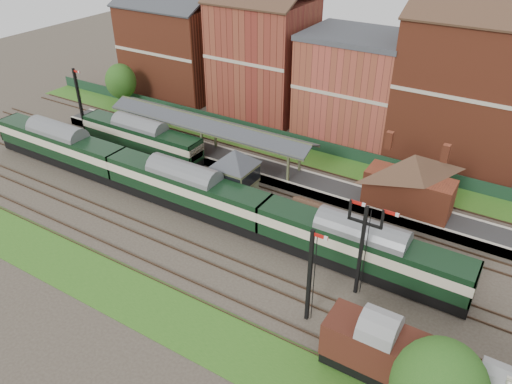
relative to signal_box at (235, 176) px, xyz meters
The scene contains 17 objects.
ground 5.45m from the signal_box, 47.29° to the right, with size 160.00×160.00×0.00m, color #473D33.
grass_back 13.47m from the signal_box, 76.76° to the left, with size 90.00×4.50×0.06m, color #2D6619.
grass_front 15.86m from the signal_box, 78.87° to the right, with size 90.00×5.00×0.06m, color #2D6619.
fence 15.25m from the signal_box, 78.50° to the left, with size 90.00×0.12×1.50m, color #193823.
platform 7.31m from the signal_box, 107.10° to the left, with size 55.00×3.40×1.00m, color #2D2D2D.
signal_box is the anchor object (origin of this frame).
brick_hut 8.25m from the signal_box, ahead, with size 3.20×2.64×2.94m.
station_building 16.37m from the signal_box, 23.43° to the left, with size 8.10×8.10×5.90m.
canopy 10.40m from the signal_box, 140.91° to the left, with size 26.00×3.89×4.08m.
semaphore_bracket 16.16m from the signal_box, 20.92° to the right, with size 3.60×0.25×8.18m.
semaphore_platform_end 27.41m from the signal_box, behind, with size 1.23×0.25×8.00m.
semaphore_siding 16.60m from the signal_box, 38.20° to the right, with size 1.23×0.25×8.00m.
town_backdrop 22.26m from the signal_box, 82.60° to the left, with size 69.00×10.00×16.00m.
dmu_train 4.96m from the signal_box, 138.43° to the right, with size 53.41×2.81×4.10m.
platform_railcar 15.74m from the signal_box, 168.06° to the left, with size 16.33×2.58×3.76m.
goods_van_a 22.43m from the signal_box, 33.14° to the right, with size 6.57×2.85×3.98m.
tree_back 30.76m from the signal_box, 155.05° to the left, with size 4.27×4.27×6.24m.
Camera 1 is at (20.64, -31.39, 27.10)m, focal length 35.00 mm.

